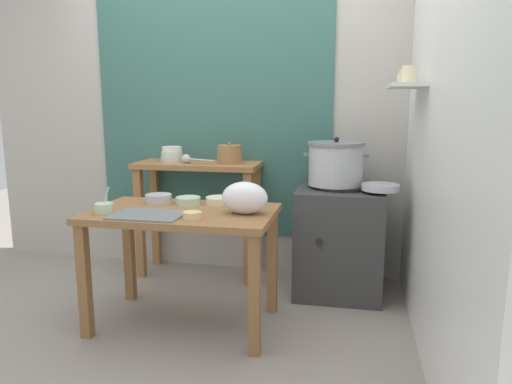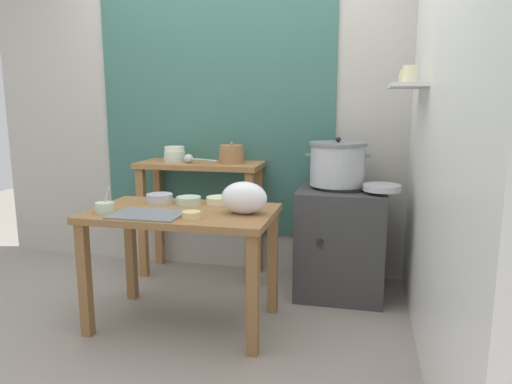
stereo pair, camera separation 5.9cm
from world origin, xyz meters
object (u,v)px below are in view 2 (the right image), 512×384
object	(u,v)px
prep_bowl_2	(105,207)
prep_bowl_3	(191,215)
bowl_stack_enamel	(175,154)
prep_bowl_0	(220,200)
wide_pan	(382,188)
prep_bowl_1	(160,198)
steamer_pot	(338,164)
plastic_bag	(244,198)
prep_bowl_4	(189,200)
prep_table	(183,228)
serving_tray	(148,214)
ladle	(190,159)
stove_block	(341,240)
clay_pot	(232,154)
back_shelf_table	(201,190)

from	to	relation	value
prep_bowl_2	prep_bowl_3	xyz separation A→B (m)	(0.54, -0.02, -0.01)
bowl_stack_enamel	prep_bowl_0	size ratio (longest dim) A/B	1.04
wide_pan	prep_bowl_1	distance (m)	1.45
steamer_pot	plastic_bag	size ratio (longest dim) A/B	1.68
prep_bowl_2	prep_bowl_4	bearing A→B (deg)	41.07
prep_table	prep_bowl_1	bearing A→B (deg)	142.30
prep_bowl_0	prep_bowl_4	size ratio (longest dim) A/B	1.08
serving_tray	plastic_bag	world-z (taller)	plastic_bag
prep_bowl_2	ladle	bearing A→B (deg)	79.82
stove_block	clay_pot	world-z (taller)	clay_pot
prep_table	steamer_pot	xyz separation A→B (m)	(0.87, 0.74, 0.32)
steamer_pot	back_shelf_table	bearing A→B (deg)	174.04
bowl_stack_enamel	plastic_bag	xyz separation A→B (m)	(0.78, -0.87, -0.14)
wide_pan	prep_bowl_0	world-z (taller)	wide_pan
clay_pot	prep_bowl_2	bearing A→B (deg)	-115.32
serving_tray	back_shelf_table	bearing A→B (deg)	92.45
clay_pot	serving_tray	xyz separation A→B (m)	(-0.21, -1.02, -0.24)
prep_table	bowl_stack_enamel	xyz separation A→B (m)	(-0.40, 0.86, 0.35)
stove_block	serving_tray	bearing A→B (deg)	-139.71
stove_block	serving_tray	xyz separation A→B (m)	(-1.05, -0.89, 0.34)
prep_table	prep_bowl_1	world-z (taller)	prep_bowl_1
steamer_pot	bowl_stack_enamel	world-z (taller)	steamer_pot
prep_bowl_1	prep_bowl_4	xyz separation A→B (m)	(0.20, 0.00, -0.01)
clay_pot	prep_bowl_4	world-z (taller)	clay_pot
prep_table	clay_pot	xyz separation A→B (m)	(0.07, 0.85, 0.36)
prep_bowl_1	prep_bowl_2	world-z (taller)	prep_bowl_2
back_shelf_table	prep_bowl_2	size ratio (longest dim) A/B	6.14
back_shelf_table	prep_bowl_3	world-z (taller)	back_shelf_table
prep_table	plastic_bag	size ratio (longest dim) A/B	4.10
plastic_bag	stove_block	bearing A→B (deg)	54.39
serving_tray	prep_bowl_0	bearing A→B (deg)	52.12
ladle	serving_tray	world-z (taller)	ladle
prep_bowl_2	prep_bowl_0	bearing A→B (deg)	34.09
prep_table	stove_block	bearing A→B (deg)	38.41
clay_pot	prep_bowl_0	xyz separation A→B (m)	(0.10, -0.63, -0.22)
ladle	plastic_bag	bearing A→B (deg)	-51.69
steamer_pot	prep_bowl_3	xyz separation A→B (m)	(-0.74, -0.93, -0.19)
prep_bowl_2	prep_bowl_3	distance (m)	0.54
prep_bowl_4	ladle	bearing A→B (deg)	109.63
stove_block	prep_bowl_0	bearing A→B (deg)	-146.28
prep_table	back_shelf_table	size ratio (longest dim) A/B	1.15
prep_bowl_3	prep_bowl_4	xyz separation A→B (m)	(-0.15, 0.36, 0.00)
prep_table	ladle	size ratio (longest dim) A/B	3.78
steamer_pot	prep_bowl_0	bearing A→B (deg)	-143.73
prep_bowl_1	prep_bowl_0	bearing A→B (deg)	7.86
prep_table	clay_pot	distance (m)	0.93
prep_bowl_3	bowl_stack_enamel	bearing A→B (deg)	116.63
prep_bowl_2	prep_bowl_3	size ratio (longest dim) A/B	1.52
serving_tray	wide_pan	world-z (taller)	wide_pan
clay_pot	plastic_bag	world-z (taller)	clay_pot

